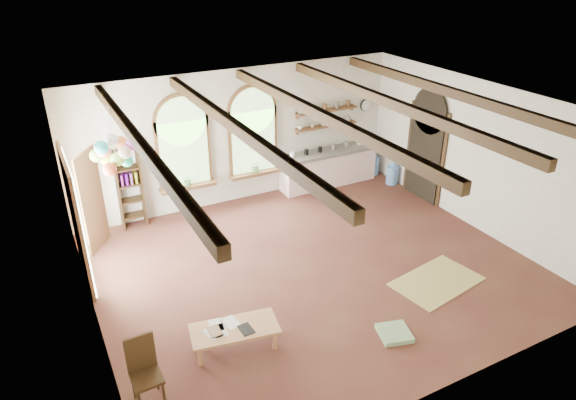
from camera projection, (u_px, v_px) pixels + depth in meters
floor at (313, 267)px, 10.02m from camera, size 8.00×8.00×0.00m
ceiling_beams at (317, 113)px, 8.64m from camera, size 6.20×6.80×0.18m
window_left at (183, 146)px, 11.43m from camera, size 1.30×0.28×2.20m
window_right at (253, 134)px, 12.14m from camera, size 1.30×0.28×2.20m
left_doorway at (77, 221)px, 9.30m from camera, size 0.10×1.90×2.50m
right_doorway at (424, 155)px, 12.37m from camera, size 0.10×1.30×2.40m
kitchen_counter at (328, 167)px, 13.31m from camera, size 2.68×0.62×0.94m
wall_shelf_lower at (326, 126)px, 12.97m from camera, size 1.70×0.24×0.04m
wall_shelf_upper at (326, 110)px, 12.79m from camera, size 1.70×0.24×0.04m
wall_clock at (366, 105)px, 13.39m from camera, size 0.32×0.04×0.32m
bookshelf at (130, 189)px, 11.13m from camera, size 0.53×0.32×1.80m
coffee_table at (235, 330)px, 7.88m from camera, size 1.43×0.84×0.38m
side_chair at (147, 384)px, 6.97m from camera, size 0.41×0.41×1.01m
floor_mat at (437, 281)px, 9.58m from camera, size 1.80×1.28×0.02m
floor_cushion at (394, 333)px, 8.25m from camera, size 0.60×0.60×0.08m
water_jug_a at (373, 165)px, 14.00m from camera, size 0.32×0.32×0.62m
water_jug_b at (392, 174)px, 13.44m from camera, size 0.32×0.32×0.62m
balloon_cluster at (115, 153)px, 9.08m from camera, size 0.84×0.84×1.15m
table_book at (209, 333)px, 7.73m from camera, size 0.18×0.26×0.02m
tablet at (246, 329)px, 7.82m from camera, size 0.20×0.28×0.01m
potted_plant_left at (188, 180)px, 11.70m from camera, size 0.27×0.23×0.30m
potted_plant_right at (256, 166)px, 12.40m from camera, size 0.27×0.23×0.30m
shelf_cup_a at (300, 127)px, 12.63m from camera, size 0.12×0.10×0.10m
shelf_cup_b at (312, 126)px, 12.78m from camera, size 0.10×0.10×0.09m
shelf_bowl_a at (324, 124)px, 12.93m from camera, size 0.22×0.22×0.05m
shelf_bowl_b at (336, 122)px, 13.07m from camera, size 0.20×0.20×0.06m
shelf_vase at (348, 118)px, 13.19m from camera, size 0.18×0.18×0.19m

